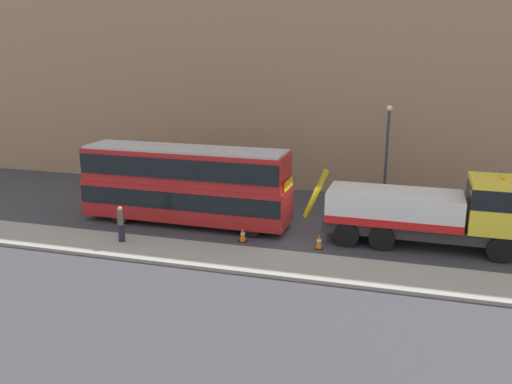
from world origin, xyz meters
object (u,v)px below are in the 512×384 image
(traffic_cone_near_bus, at_px, (243,235))
(traffic_cone_midway, at_px, (319,242))
(double_decker_bus, at_px, (185,182))
(street_lamp, at_px, (387,146))
(pedestrian_onlooker, at_px, (121,224))
(recovery_tow_truck, at_px, (434,211))

(traffic_cone_near_bus, relative_size, traffic_cone_midway, 1.00)
(traffic_cone_near_bus, bearing_deg, double_decker_bus, 153.86)
(double_decker_bus, height_order, traffic_cone_near_bus, double_decker_bus)
(double_decker_bus, relative_size, street_lamp, 1.90)
(pedestrian_onlooker, xyz_separation_m, traffic_cone_midway, (9.04, 2.02, -0.64))
(pedestrian_onlooker, relative_size, traffic_cone_midway, 2.38)
(double_decker_bus, relative_size, traffic_cone_midway, 15.38)
(traffic_cone_midway, bearing_deg, double_decker_bus, 166.76)
(traffic_cone_midway, relative_size, street_lamp, 0.12)
(pedestrian_onlooker, xyz_separation_m, street_lamp, (11.48, 10.58, 2.49))
(traffic_cone_midway, bearing_deg, pedestrian_onlooker, -167.41)
(recovery_tow_truck, bearing_deg, traffic_cone_midway, -160.21)
(recovery_tow_truck, distance_m, traffic_cone_midway, 5.45)
(recovery_tow_truck, distance_m, pedestrian_onlooker, 14.52)
(double_decker_bus, bearing_deg, traffic_cone_midway, -12.64)
(recovery_tow_truck, bearing_deg, double_decker_bus, -179.42)
(double_decker_bus, bearing_deg, pedestrian_onlooker, -113.35)
(pedestrian_onlooker, height_order, street_lamp, street_lamp)
(double_decker_bus, xyz_separation_m, traffic_cone_midway, (7.37, -1.73, -1.89))
(recovery_tow_truck, xyz_separation_m, street_lamp, (-2.53, 6.83, 1.71))
(double_decker_bus, distance_m, pedestrian_onlooker, 4.29)
(double_decker_bus, height_order, street_lamp, street_lamp)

